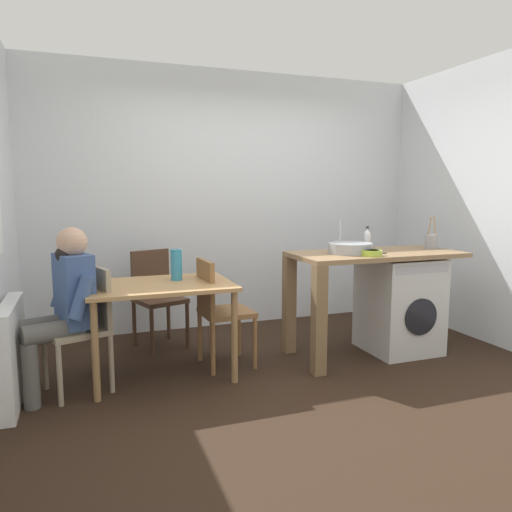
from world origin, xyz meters
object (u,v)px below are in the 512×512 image
chair_person_seat (86,322)px  seated_person (62,303)px  bottle_tall_green (367,240)px  bottle_squat_brown (367,240)px  dining_table (160,296)px  chair_spare_by_wall (156,293)px  utensil_crock (431,241)px  vase (176,265)px  mixing_bowl (371,253)px  washing_machine (399,304)px  chair_opposite (218,307)px

chair_person_seat → seated_person: seated_person is taller
bottle_tall_green → bottle_squat_brown: bottle_tall_green is taller
dining_table → seated_person: bearing=-169.7°
dining_table → chair_spare_by_wall: chair_spare_by_wall is taller
chair_person_seat → utensil_crock: bearing=-108.1°
bottle_tall_green → bottle_squat_brown: bearing=56.6°
dining_table → bottle_squat_brown: bearing=3.6°
chair_spare_by_wall → seated_person: 1.20m
bottle_tall_green → vase: 1.70m
chair_person_seat → mixing_bowl: mixing_bowl is taller
chair_person_seat → seated_person: bearing=90.0°
chair_person_seat → washing_machine: (2.68, -0.04, -0.08)m
bottle_tall_green → mixing_bowl: 0.35m
chair_spare_by_wall → utensil_crock: size_ratio=3.00×
seated_person → utensil_crock: size_ratio=4.01×
chair_spare_by_wall → washing_machine: size_ratio=1.05×
dining_table → vase: (0.15, 0.10, 0.22)m
bottle_squat_brown → washing_machine: bearing=-50.4°
chair_opposite → chair_spare_by_wall: 0.83m
seated_person → vase: size_ratio=4.80×
dining_table → utensil_crock: size_ratio=3.67×
chair_opposite → mixing_bowl: bearing=69.9°
bottle_tall_green → utensil_crock: utensil_crock is taller
dining_table → utensil_crock: bearing=-1.5°
chair_person_seat → bottle_tall_green: size_ratio=4.08×
mixing_bowl → vase: size_ratio=0.70×
chair_person_seat → vase: 0.80m
dining_table → bottle_tall_green: bearing=-0.5°
chair_spare_by_wall → washing_machine: bearing=137.5°
dining_table → utensil_crock: utensil_crock is taller
dining_table → chair_opposite: (0.48, 0.05, -0.14)m
chair_spare_by_wall → mixing_bowl: size_ratio=5.13×
washing_machine → bottle_tall_green: 0.67m
chair_opposite → dining_table: bearing=-88.1°
chair_person_seat → utensil_crock: 3.09m
utensil_crock → vase: size_ratio=1.20×
bottle_squat_brown → utensil_crock: 0.60m
chair_opposite → chair_spare_by_wall: bearing=-154.7°
chair_opposite → bottle_tall_green: 1.46m
bottle_tall_green → bottle_squat_brown: 0.17m
chair_spare_by_wall → bottle_tall_green: (1.77, -0.79, 0.51)m
bottle_tall_green → utensil_crock: 0.66m
washing_machine → mixing_bowl: bearing=-156.0°
seated_person → chair_opposite: bearing=-99.9°
chair_opposite → vase: 0.49m
dining_table → bottle_squat_brown: 1.97m
chair_opposite → mixing_bowl: (1.22, -0.36, 0.44)m
bottle_squat_brown → chair_opposite: bearing=-177.0°
chair_person_seat → washing_machine: 2.69m
chair_spare_by_wall → utensil_crock: 2.61m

